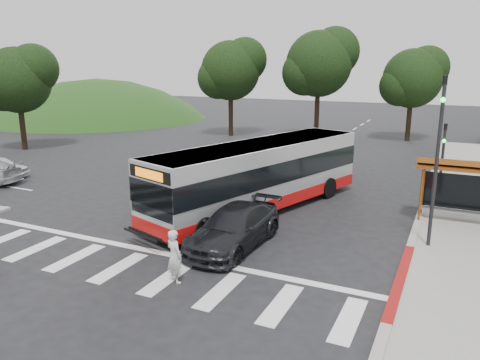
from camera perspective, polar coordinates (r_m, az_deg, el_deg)
The scene contains 16 objects.
ground at distance 20.83m, azimuth -5.78°, elevation -5.37°, with size 140.00×140.00×0.00m, color black.
sidewalk_east at distance 25.72m, azimuth 26.02°, elevation -2.83°, with size 4.00×40.00×0.12m, color gray.
curb_east at distance 25.74m, azimuth 21.59°, elevation -2.34°, with size 0.30×40.00×0.15m, color #9E9991.
curb_east_red at distance 16.33m, azimuth 18.94°, elevation -11.48°, with size 0.32×6.00×0.15m, color maroon.
hillside_nw at distance 63.40m, azimuth -16.85°, elevation 7.23°, with size 44.00×44.00×10.00m, color #203912.
crosswalk_ladder at distance 17.06m, azimuth -14.57°, elevation -10.28°, with size 18.00×2.60×0.01m, color silver.
bus_shelter at distance 22.36m, azimuth 26.15°, elevation 0.85°, with size 4.20×1.60×2.86m.
traffic_signal_ne_tall at distance 18.54m, azimuth 23.00°, elevation 3.54°, with size 0.18×0.37×6.50m.
traffic_signal_ne_short at distance 25.67m, azimuth 23.48°, elevation 2.96°, with size 0.18×0.37×4.00m.
tree_north_a at distance 44.54m, azimuth 9.72°, elevation 13.91°, with size 6.60×6.15×10.17m.
tree_north_b at distance 45.05m, azimuth 20.39°, elevation 11.64°, with size 5.72×5.33×8.43m.
tree_north_c at distance 45.55m, azimuth -1.03°, elevation 13.31°, with size 6.16×5.74×9.30m.
tree_west_a at distance 41.90m, azimuth -25.39°, elevation 11.06°, with size 5.72×5.33×8.43m.
transit_bus at distance 22.30m, azimuth 2.37°, elevation 0.36°, with size 2.73×12.58×3.25m, color #A9ABAD, non-canonical shape.
pedestrian at distance 15.32m, azimuth -8.01°, elevation -9.19°, with size 0.65×0.43×1.79m, color silver.
dark_sedan at distance 18.08m, azimuth -0.72°, elevation -5.80°, with size 2.14×5.27×1.53m, color black.
Camera 1 is at (10.23, -16.78, 6.92)m, focal length 35.00 mm.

